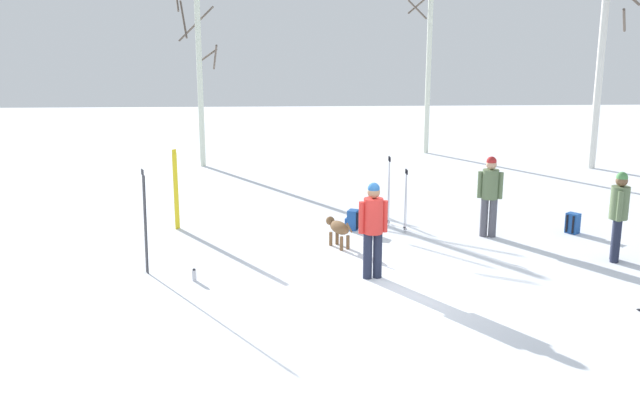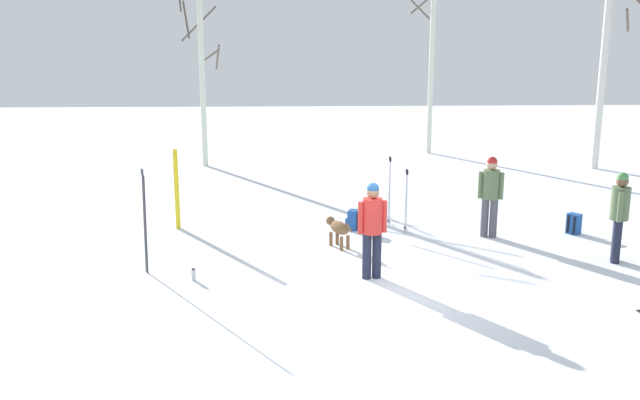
# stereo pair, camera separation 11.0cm
# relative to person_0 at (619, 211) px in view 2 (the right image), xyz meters

# --- Properties ---
(ground_plane) EXTENTS (60.00, 60.00, 0.00)m
(ground_plane) POSITION_rel_person_0_xyz_m (-4.76, -1.52, -0.98)
(ground_plane) COLOR white
(person_0) EXTENTS (0.34, 0.49, 1.72)m
(person_0) POSITION_rel_person_0_xyz_m (0.00, 0.00, 0.00)
(person_0) COLOR #1E2338
(person_0) RESTS_ON ground_plane
(person_1) EXTENTS (0.51, 0.34, 1.72)m
(person_1) POSITION_rel_person_0_xyz_m (-4.69, -0.73, 0.00)
(person_1) COLOR #1E2338
(person_1) RESTS_ON ground_plane
(person_2) EXTENTS (0.50, 0.34, 1.72)m
(person_2) POSITION_rel_person_0_xyz_m (-1.94, 1.74, 0.00)
(person_2) COLOR #4C4C56
(person_2) RESTS_ON ground_plane
(dog) EXTENTS (0.50, 0.80, 0.57)m
(dog) POSITION_rel_person_0_xyz_m (-5.15, 1.15, -0.59)
(dog) COLOR brown
(dog) RESTS_ON ground_plane
(ski_pair_planted_0) EXTENTS (0.09, 0.12, 1.77)m
(ski_pair_planted_0) POSITION_rel_person_0_xyz_m (-8.58, 2.66, -0.10)
(ski_pair_planted_0) COLOR yellow
(ski_pair_planted_0) RESTS_ON ground_plane
(ski_pair_planted_1) EXTENTS (0.12, 0.22, 1.91)m
(ski_pair_planted_1) POSITION_rel_person_0_xyz_m (-8.67, -0.32, -0.03)
(ski_pair_planted_1) COLOR black
(ski_pair_planted_1) RESTS_ON ground_plane
(ski_poles_0) EXTENTS (0.07, 0.23, 1.37)m
(ski_poles_0) POSITION_rel_person_0_xyz_m (-3.62, 2.21, -0.25)
(ski_poles_0) COLOR #B2B2BC
(ski_poles_0) RESTS_ON ground_plane
(ski_poles_1) EXTENTS (0.07, 0.24, 1.54)m
(ski_poles_1) POSITION_rel_person_0_xyz_m (-3.90, 2.80, -0.16)
(ski_poles_1) COLOR #B2B2BC
(ski_poles_1) RESTS_ON ground_plane
(backpack_0) EXTENTS (0.34, 0.32, 0.44)m
(backpack_0) POSITION_rel_person_0_xyz_m (-4.74, 2.41, -0.77)
(backpack_0) COLOR #1E4C99
(backpack_0) RESTS_ON ground_plane
(backpack_1) EXTENTS (0.35, 0.34, 0.44)m
(backpack_1) POSITION_rel_person_0_xyz_m (-0.04, 1.90, -0.77)
(backpack_1) COLOR #1E4C99
(backpack_1) RESTS_ON ground_plane
(water_bottle_0) EXTENTS (0.08, 0.08, 0.22)m
(water_bottle_0) POSITION_rel_person_0_xyz_m (-7.80, -0.73, -0.88)
(water_bottle_0) COLOR silver
(water_bottle_0) RESTS_ON ground_plane
(birch_tree_0) EXTENTS (1.36, 1.43, 5.64)m
(birch_tree_0) POSITION_rel_person_0_xyz_m (-8.86, 10.17, 1.87)
(birch_tree_0) COLOR silver
(birch_tree_0) RESTS_ON ground_plane
(birch_tree_1) EXTENTS (1.00, 1.51, 5.96)m
(birch_tree_1) POSITION_rel_person_0_xyz_m (-1.23, 12.30, 2.09)
(birch_tree_1) COLOR silver
(birch_tree_1) RESTS_ON ground_plane
(birch_tree_2) EXTENTS (1.66, 1.68, 7.21)m
(birch_tree_2) POSITION_rel_person_0_xyz_m (3.49, 9.18, 2.79)
(birch_tree_2) COLOR silver
(birch_tree_2) RESTS_ON ground_plane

